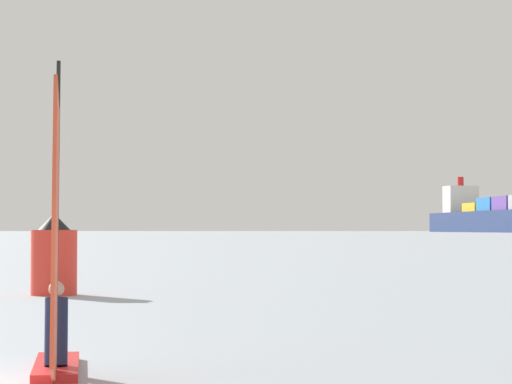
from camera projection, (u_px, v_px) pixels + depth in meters
The scene contains 3 objects.
windsurfer at pixel (56, 293), 14.98m from camera, with size 1.80×3.63×4.53m.
cargo_ship at pixel (504, 217), 631.88m from camera, with size 103.34×207.28×35.67m.
channel_buoy at pixel (54, 258), 33.43m from camera, with size 1.40×1.40×2.48m.
Camera 1 is at (7.33, -12.06, 2.02)m, focal length 77.14 mm.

